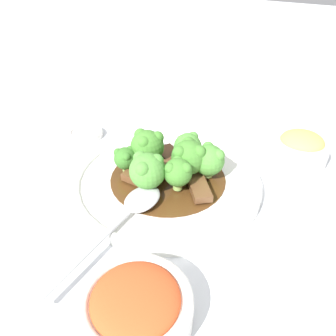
# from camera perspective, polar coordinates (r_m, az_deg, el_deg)

# --- Properties ---
(ground_plane) EXTENTS (4.00, 4.00, 0.00)m
(ground_plane) POSITION_cam_1_polar(r_m,az_deg,el_deg) (0.54, 0.00, -2.95)
(ground_plane) COLOR silver
(main_plate) EXTENTS (0.30, 0.30, 0.02)m
(main_plate) POSITION_cam_1_polar(r_m,az_deg,el_deg) (0.53, 0.00, -2.10)
(main_plate) COLOR white
(main_plate) RESTS_ON ground_plane
(beef_strip_0) EXTENTS (0.05, 0.03, 0.01)m
(beef_strip_0) POSITION_cam_1_polar(r_m,az_deg,el_deg) (0.52, -5.28, -1.56)
(beef_strip_0) COLOR brown
(beef_strip_0) RESTS_ON main_plate
(beef_strip_1) EXTENTS (0.03, 0.05, 0.01)m
(beef_strip_1) POSITION_cam_1_polar(r_m,az_deg,el_deg) (0.53, -1.47, -0.64)
(beef_strip_1) COLOR brown
(beef_strip_1) RESTS_ON main_plate
(beef_strip_2) EXTENTS (0.06, 0.07, 0.01)m
(beef_strip_2) POSITION_cam_1_polar(r_m,az_deg,el_deg) (0.50, 5.33, -3.21)
(beef_strip_2) COLOR brown
(beef_strip_2) RESTS_ON main_plate
(beef_strip_3) EXTENTS (0.07, 0.06, 0.01)m
(beef_strip_3) POSITION_cam_1_polar(r_m,az_deg,el_deg) (0.57, 0.44, 2.10)
(beef_strip_3) COLOR #56331E
(beef_strip_3) RESTS_ON main_plate
(broccoli_floret_0) EXTENTS (0.04, 0.04, 0.05)m
(broccoli_floret_0) POSITION_cam_1_polar(r_m,az_deg,el_deg) (0.48, 1.73, -0.66)
(broccoli_floret_0) COLOR #8EB756
(broccoli_floret_0) RESTS_ON main_plate
(broccoli_floret_1) EXTENTS (0.05, 0.05, 0.06)m
(broccoli_floret_1) POSITION_cam_1_polar(r_m,az_deg,el_deg) (0.48, -3.61, -0.37)
(broccoli_floret_1) COLOR #8EB756
(broccoli_floret_1) RESTS_ON main_plate
(broccoli_floret_2) EXTENTS (0.04, 0.04, 0.04)m
(broccoli_floret_2) POSITION_cam_1_polar(r_m,az_deg,el_deg) (0.53, -7.47, 1.76)
(broccoli_floret_2) COLOR #8EB756
(broccoli_floret_2) RESTS_ON main_plate
(broccoli_floret_3) EXTENTS (0.06, 0.06, 0.06)m
(broccoli_floret_3) POSITION_cam_1_polar(r_m,az_deg,el_deg) (0.51, 3.63, 2.01)
(broccoli_floret_3) COLOR #8EB756
(broccoli_floret_3) RESTS_ON main_plate
(broccoli_floret_4) EXTENTS (0.06, 0.06, 0.06)m
(broccoli_floret_4) POSITION_cam_1_polar(r_m,az_deg,el_deg) (0.54, -3.64, 3.86)
(broccoli_floret_4) COLOR #7FA84C
(broccoli_floret_4) RESTS_ON main_plate
(broccoli_floret_5) EXTENTS (0.05, 0.05, 0.05)m
(broccoli_floret_5) POSITION_cam_1_polar(r_m,az_deg,el_deg) (0.55, 3.45, 3.78)
(broccoli_floret_5) COLOR #7FA84C
(broccoli_floret_5) RESTS_ON main_plate
(broccoli_floret_6) EXTENTS (0.05, 0.05, 0.05)m
(broccoli_floret_6) POSITION_cam_1_polar(r_m,az_deg,el_deg) (0.52, 7.10, 1.51)
(broccoli_floret_6) COLOR #8EB756
(broccoli_floret_6) RESTS_ON main_plate
(serving_spoon) EXTENTS (0.05, 0.23, 0.01)m
(serving_spoon) POSITION_cam_1_polar(r_m,az_deg,el_deg) (0.47, -6.00, -6.56)
(serving_spoon) COLOR silver
(serving_spoon) RESTS_ON main_plate
(side_bowl_kimchi) EXTENTS (0.12, 0.12, 0.05)m
(side_bowl_kimchi) POSITION_cam_1_polar(r_m,az_deg,el_deg) (0.37, -5.57, -22.77)
(side_bowl_kimchi) COLOR white
(side_bowl_kimchi) RESTS_ON ground_plane
(side_bowl_appetizer) EXTENTS (0.09, 0.09, 0.06)m
(side_bowl_appetizer) POSITION_cam_1_polar(r_m,az_deg,el_deg) (0.62, 22.02, 3.05)
(side_bowl_appetizer) COLOR white
(side_bowl_appetizer) RESTS_ON ground_plane
(sauce_dish) EXTENTS (0.07, 0.07, 0.01)m
(sauce_dish) POSITION_cam_1_polar(r_m,az_deg,el_deg) (0.69, -14.11, 5.89)
(sauce_dish) COLOR white
(sauce_dish) RESTS_ON ground_plane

